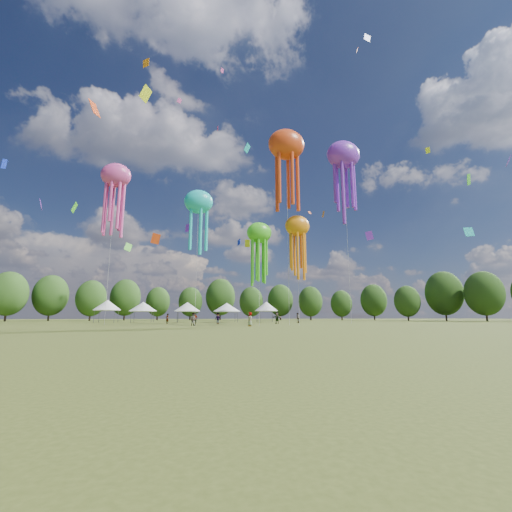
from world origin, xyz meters
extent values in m
plane|color=#384416|center=(0.00, 0.00, 0.00)|extent=(300.00, 300.00, 0.00)
imported|color=gray|center=(-4.09, 33.07, 0.82)|extent=(1.01, 0.98, 1.65)
imported|color=gray|center=(7.68, 58.72, 0.90)|extent=(0.79, 1.00, 1.79)
imported|color=gray|center=(14.37, 47.19, 0.90)|extent=(0.70, 0.89, 1.80)
imported|color=gray|center=(-0.17, 42.65, 0.88)|extent=(1.30, 1.05, 1.75)
imported|color=gray|center=(-3.80, 39.99, 0.84)|extent=(1.05, 0.63, 1.68)
imported|color=gray|center=(9.37, 42.49, 0.94)|extent=(1.65, 1.61, 1.89)
imported|color=gray|center=(-8.15, 46.11, 0.81)|extent=(0.66, 0.71, 1.62)
imported|color=gray|center=(2.79, 30.04, 0.85)|extent=(0.68, 0.92, 1.71)
cylinder|color=#47474C|center=(-21.93, 55.99, 1.13)|extent=(0.08, 0.08, 2.26)
cylinder|color=#47474C|center=(-21.93, 59.51, 1.13)|extent=(0.08, 0.08, 2.26)
cylinder|color=#47474C|center=(-18.41, 55.99, 1.13)|extent=(0.08, 0.08, 2.26)
cylinder|color=#47474C|center=(-18.41, 59.51, 1.13)|extent=(0.08, 0.08, 2.26)
cube|color=white|center=(-20.17, 57.75, 2.31)|extent=(3.92, 3.92, 0.10)
cone|color=white|center=(-20.17, 57.75, 3.33)|extent=(5.10, 5.10, 1.94)
cylinder|color=#47474C|center=(-15.48, 56.12, 1.04)|extent=(0.08, 0.08, 2.08)
cylinder|color=#47474C|center=(-15.48, 59.83, 1.04)|extent=(0.08, 0.08, 2.08)
cylinder|color=#47474C|center=(-11.77, 56.12, 1.04)|extent=(0.08, 0.08, 2.08)
cylinder|color=#47474C|center=(-11.77, 59.83, 1.04)|extent=(0.08, 0.08, 2.08)
cube|color=white|center=(-13.63, 57.98, 2.13)|extent=(4.11, 4.11, 0.10)
cone|color=white|center=(-13.63, 57.98, 3.08)|extent=(5.34, 5.34, 1.79)
cylinder|color=#47474C|center=(-6.92, 54.98, 1.03)|extent=(0.08, 0.08, 2.06)
cylinder|color=#47474C|center=(-6.92, 58.54, 1.03)|extent=(0.08, 0.08, 2.06)
cylinder|color=#47474C|center=(-3.35, 54.98, 1.03)|extent=(0.08, 0.08, 2.06)
cylinder|color=#47474C|center=(-3.35, 58.54, 1.03)|extent=(0.08, 0.08, 2.06)
cube|color=white|center=(-5.14, 56.76, 2.11)|extent=(3.96, 3.96, 0.10)
cone|color=white|center=(-5.14, 56.76, 3.05)|extent=(5.15, 5.15, 1.77)
cylinder|color=#47474C|center=(0.85, 56.73, 1.03)|extent=(0.08, 0.08, 2.06)
cylinder|color=#47474C|center=(0.85, 60.71, 1.03)|extent=(0.08, 0.08, 2.06)
cylinder|color=#47474C|center=(4.82, 56.73, 1.03)|extent=(0.08, 0.08, 2.06)
cylinder|color=#47474C|center=(4.82, 60.71, 1.03)|extent=(0.08, 0.08, 2.06)
cube|color=white|center=(2.84, 58.72, 2.11)|extent=(4.37, 4.37, 0.10)
cone|color=white|center=(2.84, 58.72, 3.04)|extent=(5.68, 5.68, 1.76)
cylinder|color=#47474C|center=(9.08, 54.81, 1.09)|extent=(0.08, 0.08, 2.18)
cylinder|color=#47474C|center=(9.08, 58.10, 1.09)|extent=(0.08, 0.08, 2.18)
cylinder|color=#47474C|center=(12.37, 54.81, 1.09)|extent=(0.08, 0.08, 2.18)
cylinder|color=#47474C|center=(12.37, 58.10, 1.09)|extent=(0.08, 0.08, 2.18)
cube|color=white|center=(10.72, 56.45, 2.23)|extent=(3.69, 3.69, 0.10)
cone|color=white|center=(10.72, 56.45, 3.22)|extent=(4.79, 4.79, 1.87)
ellipsoid|color=#17C8C6|center=(-3.87, 32.13, 16.22)|extent=(3.80, 2.66, 3.23)
cylinder|color=beige|center=(-3.87, 32.13, 8.11)|extent=(0.03, 0.03, 16.22)
ellipsoid|color=red|center=(8.61, 32.83, 26.11)|extent=(5.40, 3.78, 4.59)
cylinder|color=beige|center=(8.61, 32.83, 13.05)|extent=(0.03, 0.03, 26.11)
ellipsoid|color=orange|center=(9.51, 31.29, 13.37)|extent=(3.40, 2.38, 2.89)
cylinder|color=beige|center=(9.51, 31.29, 6.68)|extent=(0.03, 0.03, 13.37)
ellipsoid|color=#D83F91|center=(-16.48, 40.77, 22.66)|extent=(4.46, 3.12, 3.79)
cylinder|color=beige|center=(-16.48, 40.77, 11.33)|extent=(0.03, 0.03, 22.66)
ellipsoid|color=#45C921|center=(3.89, 29.78, 11.76)|extent=(3.20, 2.24, 2.72)
cylinder|color=beige|center=(3.89, 29.78, 5.88)|extent=(0.03, 0.03, 11.76)
ellipsoid|color=purple|center=(21.32, 40.40, 29.49)|extent=(5.96, 4.17, 5.07)
cylinder|color=beige|center=(21.32, 40.40, 14.74)|extent=(0.03, 0.03, 29.49)
cube|color=#D83F91|center=(-7.57, 42.41, 37.79)|extent=(0.93, 0.34, 1.09)
cube|color=purple|center=(-5.82, 70.14, 22.58)|extent=(1.35, 1.34, 2.09)
cube|color=red|center=(24.74, 67.60, 27.49)|extent=(0.96, 0.58, 0.98)
cube|color=orange|center=(-10.97, 27.85, 32.55)|extent=(0.84, 0.65, 1.27)
cube|color=#ECFF1A|center=(4.57, 43.17, 13.27)|extent=(0.80, 1.01, 1.37)
cube|color=#45C921|center=(29.52, 22.94, 18.21)|extent=(1.24, 0.91, 1.64)
cube|color=#1832DB|center=(26.85, 39.24, 53.42)|extent=(1.70, 0.47, 1.99)
cube|color=#D83F91|center=(0.80, 57.12, 56.75)|extent=(0.81, 0.57, 1.15)
cube|color=purple|center=(34.40, 21.63, 20.51)|extent=(1.18, 0.80, 1.38)
cube|color=red|center=(-16.13, 26.80, 24.90)|extent=(1.15, 1.42, 1.96)
cube|color=#ECFF1A|center=(-11.91, 34.74, 33.03)|extent=(1.65, 1.62, 2.13)
cube|color=#45C921|center=(-18.93, 67.47, 16.65)|extent=(1.61, 1.29, 2.23)
cube|color=#1832DB|center=(-29.30, 35.66, 21.02)|extent=(0.52, 1.34, 1.44)
cube|color=#17C8C6|center=(5.24, 48.12, 33.24)|extent=(1.50, 1.08, 1.82)
cube|color=purple|center=(36.07, 58.82, 19.81)|extent=(1.90, 0.58, 2.32)
cube|color=red|center=(20.87, 32.75, 44.01)|extent=(0.48, 0.72, 0.88)
cube|color=orange|center=(28.45, 67.57, 27.26)|extent=(0.35, 1.71, 1.94)
cube|color=#ECFF1A|center=(24.61, 23.63, 22.03)|extent=(0.79, 0.37, 0.84)
cube|color=#45C921|center=(-26.06, 52.91, 20.84)|extent=(0.76, 1.71, 1.98)
cube|color=#1832DB|center=(4.09, 50.17, 15.01)|extent=(0.50, 1.26, 1.42)
cube|color=#17C8C6|center=(35.00, 29.50, 13.30)|extent=(1.33, 1.04, 1.48)
cube|color=#D83F91|center=(0.22, 59.89, 43.83)|extent=(0.32, 1.02, 1.16)
cube|color=purple|center=(-23.39, 33.48, 15.07)|extent=(0.58, 1.19, 1.41)
cube|color=red|center=(-12.02, 58.44, 16.86)|extent=(2.02, 0.84, 2.31)
cylinder|color=#38281C|center=(-47.17, 78.19, 1.68)|extent=(0.44, 0.44, 3.36)
ellipsoid|color=#264617|center=(-47.17, 78.19, 6.51)|extent=(8.40, 8.40, 10.51)
cylinder|color=#38281C|center=(-40.68, 85.49, 1.71)|extent=(0.44, 0.44, 3.41)
ellipsoid|color=#264617|center=(-40.68, 85.49, 6.61)|extent=(8.53, 8.53, 10.66)
cylinder|color=#38281C|center=(-30.60, 85.02, 1.53)|extent=(0.44, 0.44, 3.07)
ellipsoid|color=#264617|center=(-30.60, 85.02, 5.94)|extent=(7.66, 7.66, 9.58)
cylinder|color=#38281C|center=(-23.51, 93.33, 1.72)|extent=(0.44, 0.44, 3.43)
ellipsoid|color=#264617|center=(-23.51, 93.33, 6.65)|extent=(8.58, 8.58, 10.73)
cylinder|color=#38281C|center=(-14.76, 98.96, 1.47)|extent=(0.44, 0.44, 2.95)
ellipsoid|color=#264617|center=(-14.76, 98.96, 5.71)|extent=(7.37, 7.37, 9.21)
cylinder|color=#38281C|center=(-4.70, 95.06, 1.45)|extent=(0.44, 0.44, 2.89)
ellipsoid|color=#264617|center=(-4.70, 95.06, 5.61)|extent=(7.23, 7.23, 9.04)
cylinder|color=#38281C|center=(4.91, 99.49, 1.92)|extent=(0.44, 0.44, 3.84)
ellipsoid|color=#264617|center=(4.91, 99.49, 7.44)|extent=(9.60, 9.60, 11.99)
cylinder|color=#38281C|center=(13.19, 88.44, 1.42)|extent=(0.44, 0.44, 2.84)
ellipsoid|color=#264617|center=(13.19, 88.44, 5.51)|extent=(7.11, 7.11, 8.89)
cylinder|color=#38281C|center=(22.93, 91.04, 1.58)|extent=(0.44, 0.44, 3.16)
ellipsoid|color=#264617|center=(22.93, 91.04, 6.13)|extent=(7.91, 7.91, 9.88)
cylinder|color=#38281C|center=(30.69, 85.29, 1.44)|extent=(0.44, 0.44, 2.88)
ellipsoid|color=#264617|center=(30.69, 85.29, 5.59)|extent=(7.21, 7.21, 9.01)
cylinder|color=#38281C|center=(41.52, 87.24, 1.31)|extent=(0.44, 0.44, 2.63)
ellipsoid|color=#264617|center=(41.52, 87.24, 5.09)|extent=(6.57, 6.57, 8.22)
cylinder|color=#38281C|center=(50.52, 83.73, 1.56)|extent=(0.44, 0.44, 3.13)
ellipsoid|color=#264617|center=(50.52, 83.73, 6.06)|extent=(7.81, 7.81, 9.77)
cylinder|color=#38281C|center=(53.64, 71.81, 1.36)|extent=(0.44, 0.44, 2.72)
ellipsoid|color=#264617|center=(53.64, 71.81, 5.27)|extent=(6.80, 6.80, 8.50)
cylinder|color=#38281C|center=(62.96, 68.92, 1.90)|extent=(0.44, 0.44, 3.81)
ellipsoid|color=#264617|center=(62.96, 68.92, 7.38)|extent=(9.52, 9.52, 11.90)
cylinder|color=#38281C|center=(66.57, 59.80, 1.76)|extent=(0.44, 0.44, 3.51)
ellipsoid|color=#264617|center=(66.57, 59.80, 6.80)|extent=(8.78, 8.78, 10.97)
camera|label=1|loc=(-4.34, -11.19, 1.20)|focal=23.53mm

